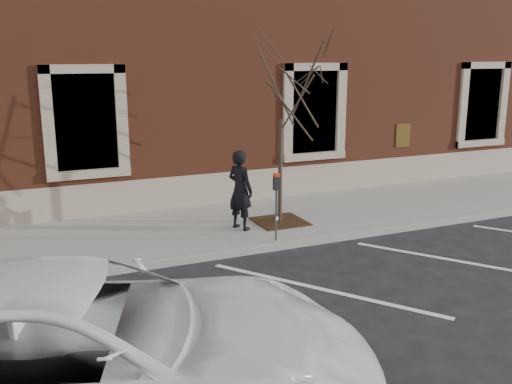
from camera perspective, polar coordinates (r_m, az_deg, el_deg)
name	(u,v)px	position (r m, az deg, el deg)	size (l,w,h in m)	color
ground	(268,250)	(11.76, 1.18, -5.85)	(120.00, 120.00, 0.00)	#28282B
sidewalk_near	(236,224)	(13.26, -2.01, -3.24)	(40.00, 3.50, 0.15)	#A5A29B
curb_near	(269,248)	(11.69, 1.29, -5.58)	(40.00, 0.12, 0.15)	#9E9E99
parking_stripes	(322,289)	(9.94, 6.61, -9.65)	(28.00, 4.40, 0.01)	silver
building_civic	(163,52)	(18.40, -9.26, 13.65)	(40.00, 8.62, 8.00)	brown
man	(240,190)	(12.45, -1.58, 0.21)	(0.64, 0.42, 1.77)	black
parking_meter	(276,194)	(11.64, 2.06, -0.23)	(0.13, 0.10, 1.42)	#595B60
tree_grate	(280,221)	(13.18, 2.39, -2.96)	(1.12, 1.12, 0.03)	#372011
sapling	(281,90)	(12.66, 2.53, 10.12)	(2.57, 2.57, 4.29)	#3F2D26
white_truck	(80,354)	(6.41, -17.17, -15.23)	(2.92, 6.33, 1.76)	white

